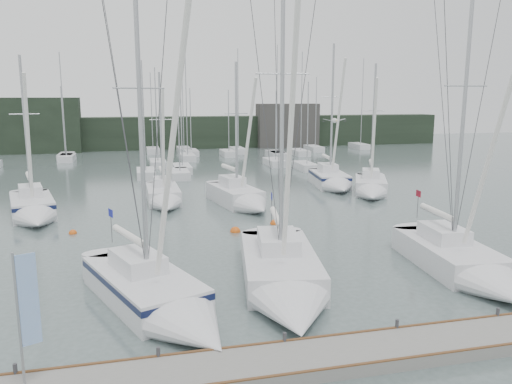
# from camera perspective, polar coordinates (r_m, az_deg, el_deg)

# --- Properties ---
(ground) EXTENTS (160.00, 160.00, 0.00)m
(ground) POSITION_cam_1_polar(r_m,az_deg,el_deg) (21.01, 5.31, -12.02)
(ground) COLOR #4B5C59
(ground) RESTS_ON ground
(dock) EXTENTS (24.00, 2.00, 0.40)m
(dock) POSITION_cam_1_polar(r_m,az_deg,el_deg) (16.75, 11.16, -17.71)
(dock) COLOR slate
(dock) RESTS_ON ground
(far_treeline) EXTENTS (90.00, 4.00, 5.00)m
(far_treeline) POSITION_cam_1_polar(r_m,az_deg,el_deg) (80.72, -9.20, 6.71)
(far_treeline) COLOR black
(far_treeline) RESTS_ON ground
(far_building_left) EXTENTS (12.00, 3.00, 8.00)m
(far_building_left) POSITION_cam_1_polar(r_m,az_deg,el_deg) (79.55, -23.73, 6.97)
(far_building_left) COLOR black
(far_building_left) RESTS_ON ground
(far_building_right) EXTENTS (10.00, 3.00, 7.00)m
(far_building_right) POSITION_cam_1_polar(r_m,az_deg,el_deg) (82.12, 3.62, 7.60)
(far_building_right) COLOR #393735
(far_building_right) RESTS_ON ground
(mast_forest) EXTENTS (53.57, 27.89, 14.87)m
(mast_forest) POSITION_cam_1_polar(r_m,az_deg,el_deg) (64.91, -6.49, 4.01)
(mast_forest) COLOR silver
(mast_forest) RESTS_ON ground
(sailboat_near_left) EXTENTS (6.12, 9.83, 14.29)m
(sailboat_near_left) POSITION_cam_1_polar(r_m,az_deg,el_deg) (19.53, -10.67, -12.13)
(sailboat_near_left) COLOR silver
(sailboat_near_left) RESTS_ON ground
(sailboat_near_center) EXTENTS (4.99, 10.94, 15.49)m
(sailboat_near_center) POSITION_cam_1_polar(r_m,az_deg,el_deg) (20.95, 3.36, -10.41)
(sailboat_near_center) COLOR silver
(sailboat_near_center) RESTS_ON ground
(sailboat_near_right) EXTENTS (3.79, 9.70, 14.61)m
(sailboat_near_right) POSITION_cam_1_polar(r_m,az_deg,el_deg) (24.67, 23.25, -7.99)
(sailboat_near_right) COLOR silver
(sailboat_near_right) RESTS_ON ground
(sailboat_mid_a) EXTENTS (4.50, 8.59, 11.67)m
(sailboat_mid_a) POSITION_cam_1_polar(r_m,az_deg,el_deg) (36.73, -24.09, -1.91)
(sailboat_mid_a) COLOR silver
(sailboat_mid_a) RESTS_ON ground
(sailboat_mid_b) EXTENTS (2.51, 7.73, 10.71)m
(sailboat_mid_b) POSITION_cam_1_polar(r_m,az_deg,el_deg) (38.59, -10.43, -0.69)
(sailboat_mid_b) COLOR silver
(sailboat_mid_b) RESTS_ON ground
(sailboat_mid_c) EXTENTS (4.08, 8.51, 11.45)m
(sailboat_mid_c) POSITION_cam_1_polar(r_m,az_deg,el_deg) (37.17, -1.55, -0.84)
(sailboat_mid_c) COLOR silver
(sailboat_mid_c) RESTS_ON ground
(sailboat_mid_d) EXTENTS (3.79, 8.32, 13.60)m
(sailboat_mid_d) POSITION_cam_1_polar(r_m,az_deg,el_deg) (45.39, 8.79, 1.21)
(sailboat_mid_d) COLOR silver
(sailboat_mid_d) RESTS_ON ground
(sailboat_mid_e) EXTENTS (5.53, 8.04, 11.64)m
(sailboat_mid_e) POSITION_cam_1_polar(r_m,az_deg,el_deg) (42.77, 13.00, 0.38)
(sailboat_mid_e) COLOR silver
(sailboat_mid_e) RESTS_ON ground
(buoy_a) EXTENTS (0.64, 0.64, 0.64)m
(buoy_a) POSITION_cam_1_polar(r_m,az_deg,el_deg) (30.66, -2.38, -4.57)
(buoy_a) COLOR #CF5212
(buoy_a) RESTS_ON ground
(buoy_b) EXTENTS (0.59, 0.59, 0.59)m
(buoy_b) POSITION_cam_1_polar(r_m,az_deg,el_deg) (32.50, 2.14, -3.67)
(buoy_b) COLOR #CF5212
(buoy_b) RESTS_ON ground
(buoy_c) EXTENTS (0.49, 0.49, 0.49)m
(buoy_c) POSITION_cam_1_polar(r_m,az_deg,el_deg) (32.24, -20.19, -4.47)
(buoy_c) COLOR #CF5212
(buoy_c) RESTS_ON ground
(dock_banner) EXTENTS (0.54, 0.27, 3.82)m
(dock_banner) POSITION_cam_1_polar(r_m,az_deg,el_deg) (14.85, -24.88, -11.93)
(dock_banner) COLOR #9DA0A5
(dock_banner) RESTS_ON dock
(seagull) EXTENTS (0.95, 0.42, 0.19)m
(seagull) POSITION_cam_1_polar(r_m,az_deg,el_deg) (20.71, 8.96, 8.08)
(seagull) COLOR silver
(seagull) RESTS_ON ground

